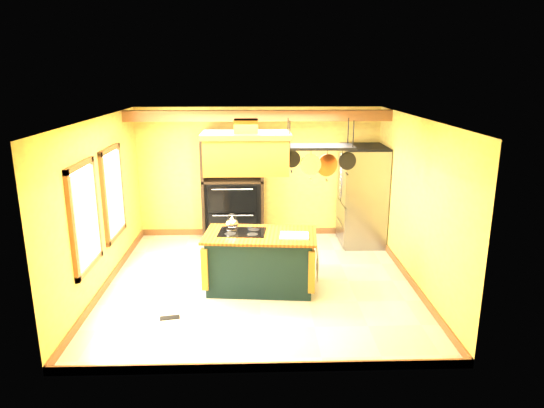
{
  "coord_description": "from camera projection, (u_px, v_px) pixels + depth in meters",
  "views": [
    {
      "loc": [
        -0.03,
        -7.42,
        3.38
      ],
      "look_at": [
        0.21,
        0.3,
        1.27
      ],
      "focal_mm": 32.0,
      "sensor_mm": 36.0,
      "label": 1
    }
  ],
  "objects": [
    {
      "name": "floor",
      "position": [
        260.0,
        282.0,
        8.04
      ],
      "size": [
        5.0,
        5.0,
        0.0
      ],
      "primitive_type": "plane",
      "color": "beige",
      "rests_on": "ground"
    },
    {
      "name": "range_hood",
      "position": [
        246.0,
        151.0,
        7.26
      ],
      "size": [
        1.33,
        0.75,
        0.8
      ],
      "color": "#AC6D2B",
      "rests_on": "ceiling"
    },
    {
      "name": "wall_front",
      "position": [
        261.0,
        264.0,
        5.28
      ],
      "size": [
        5.0,
        0.02,
        2.7
      ],
      "primitive_type": "cube",
      "color": "#E3CC53",
      "rests_on": "floor"
    },
    {
      "name": "kitchen_island",
      "position": [
        260.0,
        260.0,
        7.73
      ],
      "size": [
        1.84,
        1.14,
        1.11
      ],
      "rotation": [
        0.0,
        0.0,
        -0.09
      ],
      "color": "black",
      "rests_on": "floor"
    },
    {
      "name": "ceiling_beam",
      "position": [
        258.0,
        116.0,
        9.0
      ],
      "size": [
        5.0,
        0.15,
        0.2
      ],
      "primitive_type": "cube",
      "color": "brown",
      "rests_on": "ceiling"
    },
    {
      "name": "hutch",
      "position": [
        233.0,
        198.0,
        9.98
      ],
      "size": [
        1.25,
        0.57,
        2.21
      ],
      "color": "black",
      "rests_on": "floor"
    },
    {
      "name": "wall_back",
      "position": [
        259.0,
        173.0,
        10.1
      ],
      "size": [
        5.0,
        0.02,
        2.7
      ],
      "primitive_type": "cube",
      "color": "#E3CC53",
      "rests_on": "floor"
    },
    {
      "name": "wall_left",
      "position": [
        100.0,
        205.0,
        7.61
      ],
      "size": [
        0.02,
        5.0,
        2.7
      ],
      "primitive_type": "cube",
      "color": "#E3CC53",
      "rests_on": "floor"
    },
    {
      "name": "ceiling",
      "position": [
        259.0,
        118.0,
        7.33
      ],
      "size": [
        5.0,
        5.0,
        0.0
      ],
      "primitive_type": "plane",
      "rotation": [
        3.14,
        0.0,
        0.0
      ],
      "color": "white",
      "rests_on": "wall_back"
    },
    {
      "name": "refrigerator",
      "position": [
        362.0,
        198.0,
        9.69
      ],
      "size": [
        0.84,
        0.99,
        1.95
      ],
      "color": "gray",
      "rests_on": "floor"
    },
    {
      "name": "window_far",
      "position": [
        113.0,
        193.0,
        8.18
      ],
      "size": [
        0.06,
        1.06,
        1.56
      ],
      "color": "brown",
      "rests_on": "wall_left"
    },
    {
      "name": "floor_register",
      "position": [
        170.0,
        318.0,
        6.88
      ],
      "size": [
        0.3,
        0.17,
        0.01
      ],
      "primitive_type": "cube",
      "rotation": [
        0.0,
        0.0,
        0.19
      ],
      "color": "black",
      "rests_on": "floor"
    },
    {
      "name": "wall_right",
      "position": [
        415.0,
        203.0,
        7.76
      ],
      "size": [
        0.02,
        5.0,
        2.7
      ],
      "primitive_type": "cube",
      "color": "#E3CC53",
      "rests_on": "floor"
    },
    {
      "name": "window_near",
      "position": [
        85.0,
        217.0,
        6.83
      ],
      "size": [
        0.06,
        1.06,
        1.56
      ],
      "color": "brown",
      "rests_on": "wall_left"
    },
    {
      "name": "pot_rack",
      "position": [
        320.0,
        153.0,
        7.3
      ],
      "size": [
        1.09,
        0.51,
        0.89
      ],
      "color": "black",
      "rests_on": "ceiling"
    }
  ]
}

